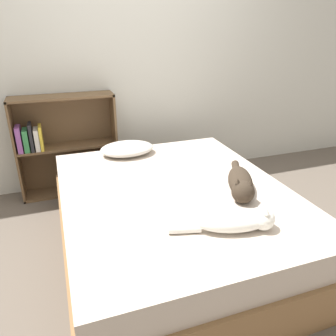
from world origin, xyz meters
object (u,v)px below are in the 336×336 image
Objects in this scene: bed at (175,220)px; bookshelf at (63,143)px; cat_light at (238,221)px; cat_dark at (241,183)px; pillow at (127,149)px.

bookshelf is at bearing 118.84° from bed.
cat_dark is at bearing 71.60° from cat_light.
pillow reaches higher than bed.
cat_light is (0.15, -0.58, 0.31)m from bed.
bed is 0.84m from pillow.
pillow is at bearing 117.61° from cat_light.
cat_dark is at bearing -52.43° from bookshelf.
bookshelf reaches higher than bed.
cat_dark is at bearing -58.86° from pillow.
pillow is 0.77× the size of cat_dark.
cat_light is (0.31, -1.34, 0.01)m from pillow.
bookshelf is (-0.68, 1.24, 0.25)m from bed.
cat_dark is (0.41, -0.18, 0.31)m from bed.
cat_dark reaches higher than cat_light.
bed is 0.67m from cat_light.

